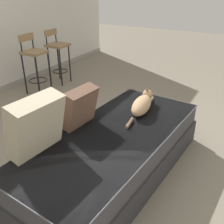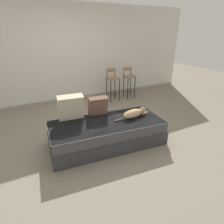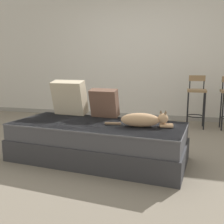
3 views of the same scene
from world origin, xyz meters
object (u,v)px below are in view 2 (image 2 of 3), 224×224
throw_pillow_corner (71,107)px  bar_stool_by_doorway (129,80)px  cat (134,113)px  couch (107,133)px  throw_pillow_middle (98,106)px  bar_stool_near_window (113,82)px

throw_pillow_corner → bar_stool_by_doorway: (2.23, 1.64, -0.13)m
throw_pillow_corner → cat: 1.15m
couch → throw_pillow_corner: bearing=143.2°
throw_pillow_middle → bar_stool_by_doorway: (1.73, 1.69, -0.08)m
throw_pillow_corner → bar_stool_near_window: (1.68, 1.64, -0.13)m
couch → throw_pillow_middle: (-0.02, 0.34, 0.40)m
cat → bar_stool_near_window: size_ratio=0.81×
couch → throw_pillow_corner: size_ratio=4.46×
bar_stool_near_window → cat: bearing=-106.7°
throw_pillow_corner → bar_stool_near_window: bar_stool_near_window is taller
couch → throw_pillow_middle: 0.53m
throw_pillow_middle → bar_stool_by_doorway: bar_stool_by_doorway is taller
throw_pillow_corner → bar_stool_by_doorway: bearing=36.4°
cat → bar_stool_near_window: 2.16m
bar_stool_near_window → bar_stool_by_doorway: 0.55m
throw_pillow_middle → cat: bearing=-34.5°
throw_pillow_corner → bar_stool_near_window: size_ratio=0.51×
throw_pillow_corner → bar_stool_by_doorway: 2.77m
throw_pillow_middle → bar_stool_near_window: 2.06m
couch → cat: cat is taller
couch → bar_stool_near_window: size_ratio=2.25×
throw_pillow_middle → bar_stool_near_window: bar_stool_near_window is taller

